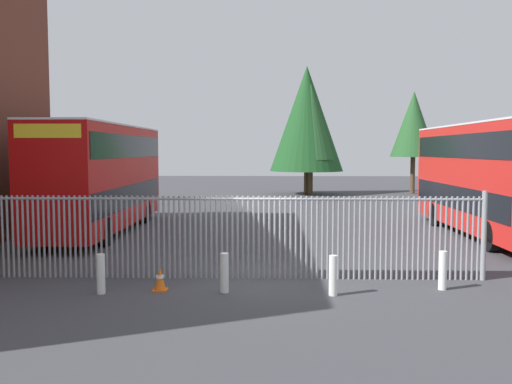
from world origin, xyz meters
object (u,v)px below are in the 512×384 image
double_decker_bus_behind_fence_left (102,174)px  bollard_center_front (224,273)px  bollard_far_right (443,270)px  double_decker_bus_near_gate (487,175)px  bollard_near_right (333,275)px  bollard_near_left (101,274)px  traffic_cone_by_gate (160,279)px

double_decker_bus_behind_fence_left → bollard_center_front: double_decker_bus_behind_fence_left is taller
bollard_center_front → double_decker_bus_behind_fence_left: bearing=121.6°
bollard_center_front → bollard_far_right: same height
double_decker_bus_behind_fence_left → bollard_far_right: 14.53m
double_decker_bus_behind_fence_left → double_decker_bus_near_gate: bearing=-2.3°
double_decker_bus_behind_fence_left → bollard_far_right: bearing=-39.2°
bollard_near_right → bollard_near_left: bearing=179.9°
double_decker_bus_behind_fence_left → bollard_near_left: double_decker_bus_behind_fence_left is taller
bollard_near_left → traffic_cone_by_gate: 1.39m
bollard_near_right → bollard_center_front: bearing=175.4°
bollard_center_front → bollard_near_right: bearing=-4.6°
double_decker_bus_near_gate → double_decker_bus_behind_fence_left: same height
bollard_near_left → bollard_near_right: bearing=-0.1°
bollard_near_right → double_decker_bus_behind_fence_left: bearing=130.9°
double_decker_bus_near_gate → bollard_near_right: size_ratio=11.38×
bollard_near_right → traffic_cone_by_gate: bollard_near_right is taller
bollard_near_left → bollard_center_front: bearing=3.8°
traffic_cone_by_gate → bollard_near_left: bearing=-166.9°
bollard_center_front → bollard_far_right: bearing=4.4°
bollard_center_front → bollard_near_right: same height
bollard_far_right → bollard_center_front: bearing=-175.6°
traffic_cone_by_gate → double_decker_bus_near_gate: bearing=38.2°
bollard_far_right → traffic_cone_by_gate: bearing=-177.6°
bollard_near_left → traffic_cone_by_gate: size_ratio=1.61×
bollard_far_right → bollard_near_left: bearing=-175.8°
bollard_near_left → bollard_far_right: (8.21, 0.60, 0.00)m
double_decker_bus_behind_fence_left → bollard_near_right: (8.43, -9.72, -1.95)m
bollard_center_front → traffic_cone_by_gate: size_ratio=1.61×
bollard_near_left → traffic_cone_by_gate: bollard_near_left is taller
bollard_center_front → traffic_cone_by_gate: bollard_center_front is taller
bollard_near_left → bollard_near_right: (5.48, -0.01, 0.00)m
double_decker_bus_behind_fence_left → bollard_near_right: double_decker_bus_behind_fence_left is taller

